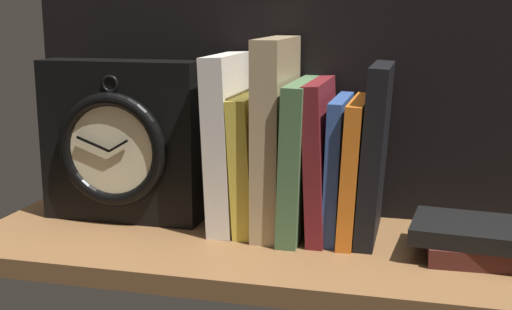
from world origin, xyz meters
The scene contains 12 objects.
ground_plane centered at (0.00, 0.00, -1.25)cm, with size 81.12×28.93×2.50cm, color brown.
back_panel centered at (0.00, 13.87, 16.14)cm, with size 81.12×1.20×32.28cm, color black.
book_white_catcher centered at (-8.38, 4.89, 11.71)cm, with size 3.17×13.60×23.42cm, color silver.
book_yellow_seinlanguage centered at (-5.18, 4.89, 9.07)cm, with size 2.63×13.50×18.14cm, color gold.
book_tan_shortstories centered at (-1.83, 4.89, 12.83)cm, with size 3.48×15.07×25.65cm, color tan.
book_green_romantic centered at (1.52, 4.89, 10.07)cm, with size 2.63×16.76×20.13cm, color #476B44.
book_maroon_dawkins centered at (4.23, 4.89, 10.13)cm, with size 2.17×14.94×20.27cm, color maroon.
book_blue_modern centered at (6.50, 4.89, 9.09)cm, with size 1.77×13.45×18.17cm, color #2D4C8E.
book_orange_pandolfini centered at (8.67, 4.89, 9.02)cm, with size 1.98×15.05×18.03cm, color orange.
book_black_skeptic centered at (11.18, 4.89, 11.26)cm, with size 2.44×14.18×22.53cm, color black.
framed_clock centered at (-23.68, 3.38, 11.12)cm, with size 22.44×6.95×22.44cm.
book_stack_side centered at (24.87, 0.09, 2.21)cm, with size 16.96×12.02×4.28cm.
Camera 1 is at (17.15, -80.41, 29.21)cm, focal length 47.07 mm.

